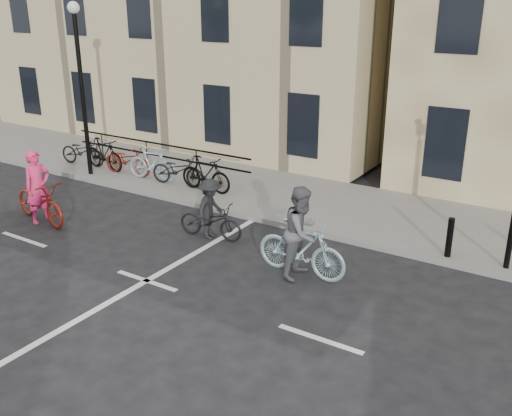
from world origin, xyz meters
The scene contains 9 objects.
ground centered at (0.00, 0.00, 0.00)m, with size 120.00×120.00×0.00m, color black.
sidewalk centered at (-4.00, 6.00, 0.07)m, with size 46.00×4.00×0.15m, color slate.
building_west centered at (-9.00, 13.00, 5.15)m, with size 20.00×10.00×10.00m, color tan.
lamp_post centered at (-6.50, 4.40, 3.49)m, with size 0.36×0.36×5.28m.
bollard_east centered at (5.00, 4.25, 0.60)m, with size 0.14×0.14×0.90m, color black.
parked_bikes centered at (-4.92, 5.04, 0.65)m, with size 7.25×1.23×1.05m.
cyclist_pink centered at (-4.62, 1.03, 0.66)m, with size 2.23×1.07×1.91m.
cyclist_grey centered at (2.56, 1.97, 0.79)m, with size 2.03×0.96×1.96m.
cyclist_dark centered at (-0.25, 2.55, 0.59)m, with size 1.74×1.03×1.50m.
Camera 1 is at (7.59, -7.68, 5.51)m, focal length 40.00 mm.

